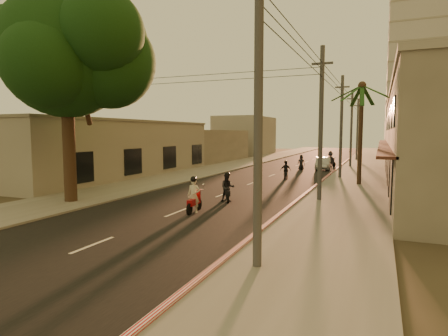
{
  "coord_description": "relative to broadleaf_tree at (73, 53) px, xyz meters",
  "views": [
    {
      "loc": [
        9.46,
        -14.3,
        4.05
      ],
      "look_at": [
        1.01,
        5.83,
        1.99
      ],
      "focal_mm": 30.0,
      "sensor_mm": 36.0,
      "label": 1
    }
  ],
  "objects": [
    {
      "name": "ground",
      "position": [
        6.61,
        -2.14,
        -8.48
      ],
      "size": [
        160.0,
        160.0,
        0.0
      ],
      "primitive_type": "plane",
      "color": "#383023",
      "rests_on": "ground"
    },
    {
      "name": "road",
      "position": [
        6.61,
        17.86,
        -8.47
      ],
      "size": [
        10.0,
        140.0,
        0.02
      ],
      "primitive_type": "cube",
      "color": "black",
      "rests_on": "ground"
    },
    {
      "name": "sidewalk_right",
      "position": [
        14.11,
        17.86,
        -8.42
      ],
      "size": [
        5.0,
        140.0,
        0.12
      ],
      "primitive_type": "cube",
      "color": "slate",
      "rests_on": "ground"
    },
    {
      "name": "sidewalk_left",
      "position": [
        -0.89,
        17.86,
        -8.42
      ],
      "size": [
        5.0,
        140.0,
        0.12
      ],
      "primitive_type": "cube",
      "color": "slate",
      "rests_on": "ground"
    },
    {
      "name": "curb_stripe",
      "position": [
        11.71,
        12.86,
        -8.38
      ],
      "size": [
        0.2,
        60.0,
        0.2
      ],
      "primitive_type": "cube",
      "color": "#B3131D",
      "rests_on": "ground"
    },
    {
      "name": "shophouse_row",
      "position": [
        20.57,
        15.86,
        -4.83
      ],
      "size": [
        8.8,
        34.2,
        7.3
      ],
      "color": "gray",
      "rests_on": "ground"
    },
    {
      "name": "left_building",
      "position": [
        -7.37,
        11.86,
        -5.88
      ],
      "size": [
        8.2,
        24.2,
        5.2
      ],
      "color": "gray",
      "rests_on": "ground"
    },
    {
      "name": "distant_tower",
      "position": [
        22.61,
        53.86,
        5.52
      ],
      "size": [
        12.1,
        12.1,
        28.0
      ],
      "color": "#B7B5B2",
      "rests_on": "ground"
    },
    {
      "name": "broadleaf_tree",
      "position": [
        0.0,
        0.0,
        0.0
      ],
      "size": [
        9.6,
        8.7,
        12.1
      ],
      "color": "black",
      "rests_on": "ground"
    },
    {
      "name": "palm_tree",
      "position": [
        14.61,
        13.86,
        -1.33
      ],
      "size": [
        5.0,
        5.0,
        8.2
      ],
      "color": "black",
      "rests_on": "ground"
    },
    {
      "name": "utility_poles",
      "position": [
        12.81,
        17.86,
        -1.94
      ],
      "size": [
        1.2,
        48.26,
        9.0
      ],
      "color": "#38383A",
      "rests_on": "ground"
    },
    {
      "name": "filler_right",
      "position": [
        20.61,
        42.86,
        -5.48
      ],
      "size": [
        8.0,
        14.0,
        6.0
      ],
      "primitive_type": "cube",
      "color": "gray",
      "rests_on": "ground"
    },
    {
      "name": "filler_left_near",
      "position": [
        -7.39,
        31.86,
        -6.28
      ],
      "size": [
        8.0,
        14.0,
        4.4
      ],
      "primitive_type": "cube",
      "color": "gray",
      "rests_on": "ground"
    },
    {
      "name": "filler_left_far",
      "position": [
        -7.39,
        49.86,
        -4.98
      ],
      "size": [
        8.0,
        14.0,
        7.0
      ],
      "primitive_type": "cube",
      "color": "gray",
      "rests_on": "ground"
    },
    {
      "name": "scooter_red",
      "position": [
        7.43,
        0.2,
        -7.65
      ],
      "size": [
        0.79,
        1.91,
        1.88
      ],
      "rotation": [
        0.0,
        0.0,
        0.1
      ],
      "color": "black",
      "rests_on": "ground"
    },
    {
      "name": "scooter_mid_a",
      "position": [
        7.83,
        3.73,
        -7.66
      ],
      "size": [
        1.3,
        1.68,
        1.78
      ],
      "rotation": [
        0.0,
        0.0,
        0.44
      ],
      "color": "black",
      "rests_on": "ground"
    },
    {
      "name": "scooter_mid_b",
      "position": [
        8.44,
        15.72,
        -7.73
      ],
      "size": [
        1.05,
        1.66,
        1.64
      ],
      "rotation": [
        0.0,
        0.0,
        0.19
      ],
      "color": "black",
      "rests_on": "ground"
    },
    {
      "name": "scooter_far_a",
      "position": [
        8.11,
        24.3,
        -7.71
      ],
      "size": [
        1.01,
        1.69,
        1.68
      ],
      "rotation": [
        0.0,
        0.0,
        0.24
      ],
      "color": "black",
      "rests_on": "ground"
    },
    {
      "name": "scooter_far_b",
      "position": [
        10.67,
        28.68,
        -7.59
      ],
      "size": [
        1.71,
        1.79,
        1.92
      ],
      "rotation": [
        0.0,
        0.0,
        -0.47
      ],
      "color": "black",
      "rests_on": "ground"
    },
    {
      "name": "parked_car",
      "position": [
        10.28,
        25.5,
        -7.79
      ],
      "size": [
        2.1,
        4.38,
        1.37
      ],
      "primitive_type": "imported",
      "rotation": [
        0.0,
        0.0,
        0.08
      ],
      "color": "#A4A7AC",
      "rests_on": "ground"
    }
  ]
}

